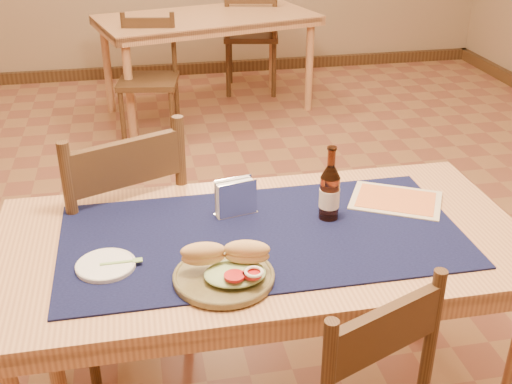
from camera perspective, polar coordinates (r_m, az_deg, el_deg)
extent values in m
cube|color=#926340|center=(3.02, -2.61, -8.67)|extent=(6.00, 7.00, 0.02)
cylinder|color=tan|center=(2.42, -18.27, -9.65)|extent=(0.06, 0.06, 0.71)
cylinder|color=tan|center=(2.62, 14.77, -6.13)|extent=(0.06, 0.06, 0.71)
cube|color=tan|center=(1.95, 0.57, -4.46)|extent=(1.60, 0.80, 0.04)
cube|color=#10143B|center=(1.94, 0.57, -3.88)|extent=(1.20, 0.60, 0.01)
cube|color=#472F19|center=(6.15, -7.68, 10.72)|extent=(6.00, 0.06, 0.10)
cylinder|color=tan|center=(4.58, -11.18, 8.79)|extent=(0.06, 0.06, 0.71)
cylinder|color=tan|center=(5.10, 4.76, 11.07)|extent=(0.06, 0.06, 0.71)
cylinder|color=tan|center=(5.18, -13.08, 10.70)|extent=(0.06, 0.06, 0.71)
cylinder|color=tan|center=(5.64, 1.49, 12.70)|extent=(0.06, 0.06, 0.71)
cube|color=tan|center=(4.99, -4.38, 15.16)|extent=(1.74, 1.16, 0.04)
cylinder|color=#472F19|center=(2.84, -10.02, -5.36)|extent=(0.04, 0.04, 0.49)
cylinder|color=#472F19|center=(2.74, -17.57, -7.69)|extent=(0.04, 0.04, 0.49)
cylinder|color=#472F19|center=(2.54, -6.17, -9.36)|extent=(0.04, 0.04, 0.49)
cylinder|color=#472F19|center=(2.43, -14.56, -12.24)|extent=(0.04, 0.04, 0.49)
cube|color=#472F19|center=(2.49, -12.63, -3.90)|extent=(0.61, 0.61, 0.04)
cube|color=#472F19|center=(2.14, -11.48, 2.53)|extent=(0.38, 0.19, 0.15)
cylinder|color=#472F19|center=(2.27, -6.65, 0.70)|extent=(0.04, 0.04, 0.51)
cylinder|color=#472F19|center=(2.14, -15.98, -1.96)|extent=(0.04, 0.04, 0.51)
cube|color=#472F19|center=(1.58, 11.45, -12.00)|extent=(0.33, 0.16, 0.13)
cylinder|color=#472F19|center=(1.76, 15.21, -12.74)|extent=(0.03, 0.03, 0.44)
cylinder|color=#472F19|center=(4.48, -11.77, 6.37)|extent=(0.03, 0.03, 0.42)
cylinder|color=#472F19|center=(4.43, -7.44, 6.48)|extent=(0.03, 0.03, 0.42)
cylinder|color=#472F19|center=(4.79, -11.12, 7.80)|extent=(0.03, 0.03, 0.42)
cylinder|color=#472F19|center=(4.75, -7.05, 7.92)|extent=(0.03, 0.03, 0.42)
cube|color=#472F19|center=(4.54, -9.55, 9.68)|extent=(0.46, 0.46, 0.04)
cube|color=#472F19|center=(4.63, -9.57, 14.23)|extent=(0.34, 0.09, 0.13)
cylinder|color=#472F19|center=(4.68, -11.57, 12.78)|extent=(0.03, 0.03, 0.43)
cylinder|color=#472F19|center=(4.64, -7.34, 12.96)|extent=(0.03, 0.03, 0.43)
cylinder|color=#472F19|center=(5.80, 1.52, 11.91)|extent=(0.04, 0.04, 0.48)
cylinder|color=#472F19|center=(5.81, -2.32, 11.91)|extent=(0.04, 0.04, 0.48)
cylinder|color=#472F19|center=(5.44, 1.60, 10.86)|extent=(0.04, 0.04, 0.48)
cylinder|color=#472F19|center=(5.44, -2.49, 10.86)|extent=(0.04, 0.04, 0.48)
cube|color=#472F19|center=(5.56, -0.43, 13.77)|extent=(0.52, 0.52, 0.04)
cylinder|color=#472F19|center=(5.31, 1.67, 15.83)|extent=(0.04, 0.04, 0.49)
cylinder|color=#472F19|center=(5.32, -2.60, 15.82)|extent=(0.04, 0.04, 0.49)
cylinder|color=brown|center=(1.74, -2.88, -7.54)|extent=(0.27, 0.27, 0.02)
torus|color=brown|center=(1.73, -2.88, -7.38)|extent=(0.27, 0.27, 0.01)
ellipsoid|color=#ACC587|center=(1.71, -1.88, -7.26)|extent=(0.17, 0.13, 0.03)
ellipsoid|color=#DFAE6A|center=(1.72, -4.74, -5.53)|extent=(0.12, 0.06, 0.07)
ellipsoid|color=#DFAE6A|center=(1.72, -0.81, -5.40)|extent=(0.13, 0.08, 0.07)
cylinder|color=#AC1717|center=(1.67, -1.93, -7.47)|extent=(0.05, 0.05, 0.01)
cylinder|color=#AC1717|center=(1.67, -0.33, -7.30)|extent=(0.05, 0.05, 0.01)
torus|color=white|center=(1.66, -0.18, -7.11)|extent=(0.05, 0.05, 0.01)
cylinder|color=white|center=(1.83, -13.21, -6.37)|extent=(0.17, 0.17, 0.01)
torus|color=white|center=(1.83, -13.22, -6.25)|extent=(0.16, 0.16, 0.01)
cube|color=#89B865|center=(1.82, -12.31, -6.16)|extent=(0.09, 0.01, 0.00)
cube|color=#89B865|center=(1.82, -10.48, -5.99)|extent=(0.03, 0.02, 0.00)
cylinder|color=#4F210E|center=(2.01, 6.53, -0.51)|extent=(0.06, 0.06, 0.14)
cone|color=#4F210E|center=(1.97, 6.66, 1.79)|extent=(0.06, 0.06, 0.04)
cylinder|color=#4F210E|center=(1.95, 6.73, 3.03)|extent=(0.02, 0.02, 0.06)
cylinder|color=#4F210E|center=(1.94, 6.78, 3.89)|extent=(0.03, 0.03, 0.01)
cylinder|color=#FFECCB|center=(2.01, 6.53, -0.51)|extent=(0.06, 0.06, 0.06)
cube|color=silver|center=(2.05, -1.80, -1.90)|extent=(0.14, 0.08, 0.00)
cube|color=silver|center=(2.00, -1.60, -0.67)|extent=(0.12, 0.03, 0.12)
cube|color=silver|center=(2.04, -2.04, -0.16)|extent=(0.12, 0.03, 0.12)
cube|color=white|center=(2.02, -1.82, -0.53)|extent=(0.12, 0.06, 0.11)
cube|color=#3A7EBA|center=(2.00, -1.64, -0.47)|extent=(0.09, 0.02, 0.04)
cube|color=beige|center=(2.18, 12.33, -0.71)|extent=(0.35, 0.32, 0.00)
cube|color=orange|center=(2.18, 12.34, -0.65)|extent=(0.30, 0.27, 0.00)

